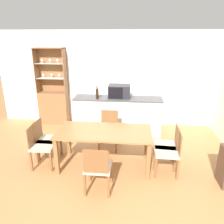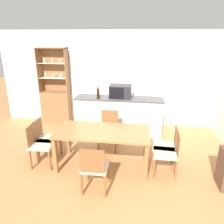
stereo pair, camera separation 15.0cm
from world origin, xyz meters
The scene contains 13 objects.
ground_plane centered at (0.00, 0.00, 0.00)m, with size 18.00×18.00×0.00m, color #B27A47.
wall_back centered at (0.00, 2.63, 1.27)m, with size 6.80×0.06×2.55m.
kitchen_counter centered at (0.04, 1.94, 0.47)m, with size 2.21×0.55×0.94m.
display_cabinet centered at (-1.83, 2.45, 0.62)m, with size 0.82×0.32×2.11m.
dining_table centered at (-0.10, 0.36, 0.63)m, with size 1.75×0.85×0.73m.
dining_chair_head_far centered at (-0.10, 1.10, 0.43)m, with size 0.42×0.42×0.83m.
dining_chair_head_near centered at (-0.10, -0.39, 0.43)m, with size 0.41×0.41×0.83m.
dining_chair_side_left_far centered at (-1.29, 0.49, 0.43)m, with size 0.41×0.41×0.83m.
dining_chair_side_right_far centered at (1.09, 0.48, 0.43)m, with size 0.44×0.44×0.83m.
dining_chair_side_left_near centered at (-1.29, 0.23, 0.43)m, with size 0.43×0.43×0.83m.
dining_chair_side_right_near centered at (1.09, 0.23, 0.43)m, with size 0.43×0.43×0.83m.
microwave centered at (0.07, 1.98, 1.09)m, with size 0.54×0.40×0.31m.
wine_bottle centered at (-0.46, 1.79, 1.07)m, with size 0.07×0.07×0.32m.
Camera 1 is at (0.42, -3.31, 2.40)m, focal length 35.00 mm.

